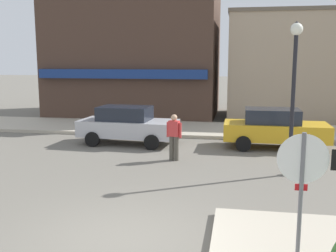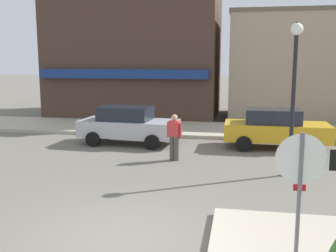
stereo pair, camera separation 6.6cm
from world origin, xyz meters
name	(u,v)px [view 1 (the left image)]	position (x,y,z in m)	size (l,w,h in m)	color
ground_plane	(121,240)	(0.00, 0.00, 0.00)	(160.00, 160.00, 0.00)	#6B665B
kerb_far	(193,129)	(0.00, 12.16, 0.07)	(80.00, 4.00, 0.15)	#B7AD99
stop_sign	(302,180)	(3.19, -0.44, 1.52)	(0.82, 0.07, 2.30)	slate
lamp_post	(294,77)	(3.74, 5.13, 2.96)	(0.36, 0.36, 4.54)	black
parked_car_nearest	(128,125)	(-2.31, 8.63, 0.81)	(4.10, 2.08, 1.56)	#B7B7BC
parked_car_second	(275,128)	(3.61, 8.87, 0.81)	(4.01, 1.90, 1.56)	gold
pedestrian_crossing_near	(174,136)	(0.02, 6.26, 0.87)	(0.56, 0.30, 1.61)	#4C473D
building_corner_shop	(138,52)	(-4.19, 17.81, 3.97)	(10.29, 7.79, 7.93)	#473328
building_storefront_left_near	(286,66)	(4.94, 17.68, 3.09)	(6.85, 5.82, 6.17)	tan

